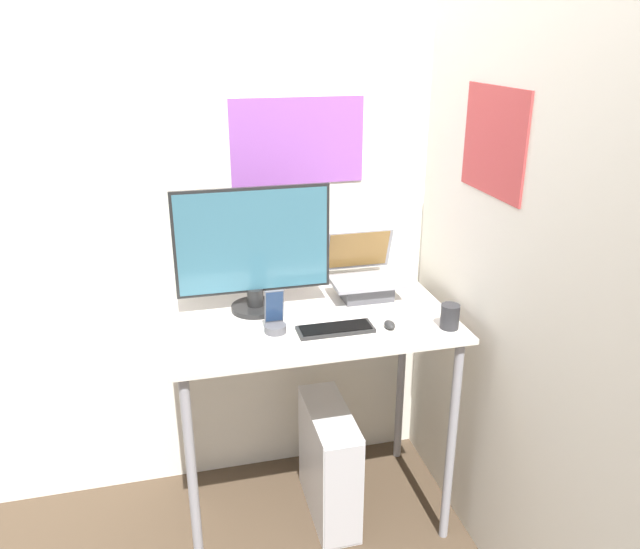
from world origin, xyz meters
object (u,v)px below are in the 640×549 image
(monitor, at_px, (253,252))
(cell_phone, at_px, (275,321))
(mouse, at_px, (390,325))
(computer_tower, at_px, (329,463))
(keyboard, at_px, (335,329))
(laptop, at_px, (365,280))

(monitor, distance_m, cell_phone, 0.30)
(mouse, bearing_deg, monitor, 148.04)
(monitor, bearing_deg, computer_tower, -29.47)
(monitor, xyz_separation_m, cell_phone, (0.04, -0.21, -0.20))
(keyboard, xyz_separation_m, cell_phone, (-0.22, 0.05, 0.03))
(laptop, xyz_separation_m, monitor, (-0.46, -0.03, 0.17))
(monitor, distance_m, keyboard, 0.44)
(monitor, distance_m, computer_tower, 0.98)
(monitor, xyz_separation_m, mouse, (0.46, -0.29, -0.23))
(monitor, bearing_deg, mouse, -31.96)
(monitor, relative_size, computer_tower, 1.18)
(mouse, height_order, computer_tower, mouse)
(computer_tower, bearing_deg, cell_phone, -164.81)
(computer_tower, bearing_deg, keyboard, -94.82)
(keyboard, bearing_deg, cell_phone, 167.20)
(cell_phone, bearing_deg, mouse, -10.15)
(laptop, bearing_deg, keyboard, -125.45)
(laptop, distance_m, computer_tower, 0.80)
(cell_phone, height_order, computer_tower, cell_phone)
(keyboard, relative_size, computer_tower, 0.56)
(monitor, bearing_deg, laptop, 3.15)
(mouse, height_order, cell_phone, cell_phone)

